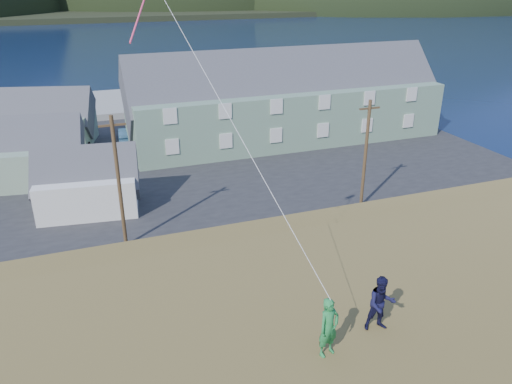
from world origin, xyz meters
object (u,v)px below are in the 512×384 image
shed_palegreen_near (25,154)px  kite_flyer_green (329,327)px  shed_white (87,182)px  wharf (46,109)px  lodge (286,99)px  kite_flyer_navy (381,304)px  shed_palegreen_far (39,120)px

shed_palegreen_near → kite_flyer_green: 36.27m
shed_palegreen_near → shed_white: shed_palegreen_near is taller
wharf → lodge: lodge is taller
lodge → kite_flyer_navy: size_ratio=19.85×
shed_palegreen_near → kite_flyer_green: bearing=-65.9°
wharf → shed_palegreen_near: (-0.77, -24.47, 2.10)m
shed_white → kite_flyer_green: size_ratio=4.79×
shed_white → kite_flyer_navy: bearing=-67.7°
kite_flyer_navy → lodge: bearing=82.8°
wharf → kite_flyer_navy: size_ratio=15.83×
kite_flyer_navy → wharf: bearing=113.0°
kite_flyer_green → kite_flyer_navy: (1.80, 0.40, -0.01)m
wharf → shed_palegreen_far: shed_palegreen_far is taller
shed_palegreen_far → kite_flyer_green: 45.86m
wharf → shed_white: (3.73, -31.98, 1.82)m
kite_flyer_green → kite_flyer_navy: bearing=-3.2°
shed_white → shed_palegreen_near: bearing=128.4°
wharf → shed_palegreen_far: (-0.02, -14.32, 2.29)m
shed_palegreen_far → lodge: bearing=-0.3°
wharf → lodge: 32.31m
shed_palegreen_far → kite_flyer_navy: size_ratio=7.20×
lodge → shed_palegreen_near: 25.37m
wharf → kite_flyer_green: 60.14m
kite_flyer_green → shed_palegreen_near: bearing=90.1°
shed_palegreen_far → kite_flyer_navy: kite_flyer_navy is taller
wharf → shed_white: size_ratio=3.27×
shed_palegreen_far → shed_palegreen_near: bearing=-79.3°
wharf → shed_palegreen_far: size_ratio=2.20×
shed_white → shed_palegreen_far: (-3.75, 17.66, 0.47)m
lodge → shed_palegreen_near: size_ratio=3.25×
wharf → kite_flyer_navy: kite_flyer_navy is taller
shed_white → kite_flyer_green: (5.24, -27.00, 5.76)m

